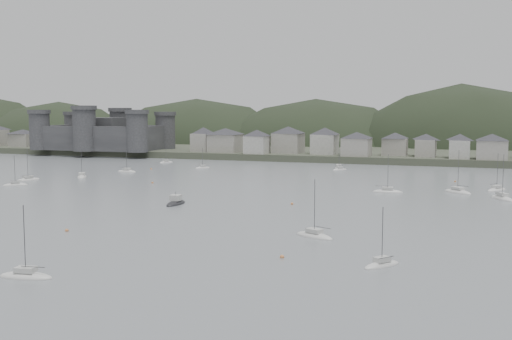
% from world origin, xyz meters
% --- Properties ---
extents(ground, '(900.00, 900.00, 0.00)m').
position_xyz_m(ground, '(0.00, 0.00, 0.00)').
color(ground, slate).
rests_on(ground, ground).
extents(far_shore_land, '(900.00, 250.00, 3.00)m').
position_xyz_m(far_shore_land, '(0.00, 295.00, 1.50)').
color(far_shore_land, '#383D2D').
rests_on(far_shore_land, ground).
extents(forested_ridge, '(851.55, 103.94, 102.57)m').
position_xyz_m(forested_ridge, '(4.83, 269.40, -11.28)').
color(forested_ridge, black).
rests_on(forested_ridge, ground).
extents(castle, '(66.00, 43.00, 20.00)m').
position_xyz_m(castle, '(-120.00, 179.80, 10.96)').
color(castle, '#333335').
rests_on(castle, far_shore_land).
extents(waterfront_town, '(451.48, 28.46, 12.92)m').
position_xyz_m(waterfront_town, '(50.59, 183.34, 8.66)').
color(waterfront_town, gray).
rests_on(waterfront_town, far_shore_land).
extents(sailboat_lead, '(7.06, 6.28, 9.86)m').
position_xyz_m(sailboat_lead, '(-73.29, 62.34, 0.18)').
color(sailboat_lead, silver).
rests_on(sailboat_lead, ground).
extents(moored_fleet, '(239.70, 176.21, 12.70)m').
position_xyz_m(moored_fleet, '(-1.85, 61.83, 0.18)').
color(moored_fleet, silver).
rests_on(moored_fleet, ground).
extents(motor_launch_far, '(3.25, 8.58, 4.02)m').
position_xyz_m(motor_launch_far, '(-10.25, 45.47, 0.29)').
color(motor_launch_far, black).
rests_on(motor_launch_far, ground).
extents(mooring_buoys, '(185.75, 119.28, 0.70)m').
position_xyz_m(mooring_buoys, '(1.49, 59.29, 0.15)').
color(mooring_buoys, '#CD7D44').
rests_on(mooring_buoys, ground).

